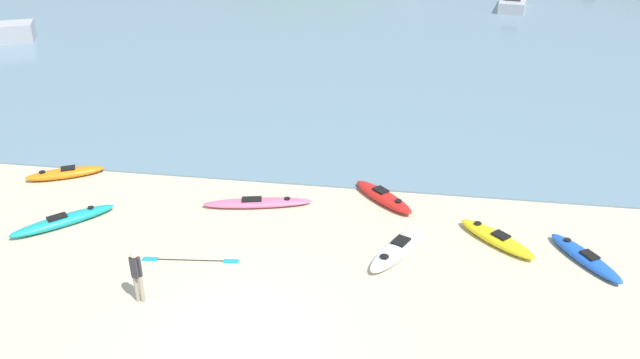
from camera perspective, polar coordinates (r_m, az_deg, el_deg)
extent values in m
plane|color=beige|center=(15.49, -7.47, -14.18)|extent=(400.00, 400.00, 0.00)
ellipsoid|color=red|center=(20.98, 5.80, -1.58)|extent=(2.36, 2.42, 0.36)
cube|color=black|center=(20.98, 5.58, -0.94)|extent=(0.60, 0.60, 0.05)
cylinder|color=black|center=(20.40, 7.19, -1.93)|extent=(0.22, 0.22, 0.02)
ellipsoid|color=teal|center=(21.13, -22.42, -3.49)|extent=(2.66, 2.69, 0.33)
cube|color=black|center=(21.02, -22.92, -3.16)|extent=(0.63, 0.63, 0.05)
cylinder|color=black|center=(21.22, -20.24, -2.41)|extent=(0.20, 0.20, 0.02)
ellipsoid|color=white|center=(18.38, 7.16, -6.23)|extent=(1.97, 3.00, 0.29)
cube|color=black|center=(18.40, 7.41, -5.58)|extent=(0.60, 0.66, 0.05)
cylinder|color=black|center=(17.69, 5.91, -7.01)|extent=(0.26, 0.26, 0.02)
ellipsoid|color=#E5668C|center=(20.72, -5.75, -2.14)|extent=(3.64, 1.35, 0.25)
cube|color=black|center=(20.66, -6.26, -1.79)|extent=(0.70, 0.45, 0.05)
cylinder|color=black|center=(20.64, -3.02, -1.73)|extent=(0.20, 0.20, 0.02)
ellipsoid|color=orange|center=(24.31, -22.29, 0.54)|extent=(2.66, 1.80, 0.33)
cube|color=black|center=(24.22, -22.05, 0.99)|extent=(0.59, 0.53, 0.05)
cylinder|color=black|center=(24.32, -24.07, 0.66)|extent=(0.22, 0.22, 0.02)
ellipsoid|color=yellow|center=(19.37, 15.85, -5.21)|extent=(2.36, 2.34, 0.33)
cube|color=black|center=(19.21, 16.23, -4.89)|extent=(0.59, 0.59, 0.05)
cylinder|color=black|center=(19.66, 14.24, -3.89)|extent=(0.22, 0.22, 0.02)
ellipsoid|color=blue|center=(19.35, 23.08, -6.57)|extent=(1.89, 2.62, 0.30)
cube|color=black|center=(19.19, 23.45, -6.33)|extent=(0.52, 0.58, 0.05)
cylinder|color=black|center=(19.70, 21.70, -5.13)|extent=(0.20, 0.20, 0.02)
cylinder|color=gray|center=(16.91, -16.42, -9.53)|extent=(0.11, 0.11, 0.78)
cylinder|color=gray|center=(16.86, -15.99, -9.59)|extent=(0.11, 0.11, 0.78)
cube|color=#2D2D33|center=(16.51, -16.50, -7.70)|extent=(0.22, 0.24, 0.55)
cylinder|color=#2D2D33|center=(16.55, -16.87, -7.61)|extent=(0.08, 0.08, 0.52)
cylinder|color=#2D2D33|center=(16.46, -16.13, -7.71)|extent=(0.08, 0.08, 0.52)
sphere|color=beige|center=(16.31, -16.67, -6.57)|extent=(0.21, 0.21, 0.21)
cube|color=#B2B2B7|center=(52.74, 17.25, 15.11)|extent=(2.79, 5.23, 0.80)
cylinder|color=black|center=(18.34, -11.76, -7.23)|extent=(1.89, 0.23, 0.03)
cube|color=teal|center=(18.65, -15.27, -7.03)|extent=(0.46, 0.23, 0.03)
cube|color=teal|center=(18.09, -8.13, -7.40)|extent=(0.46, 0.23, 0.03)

